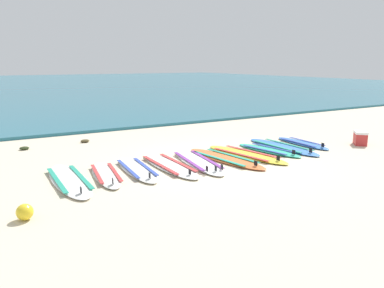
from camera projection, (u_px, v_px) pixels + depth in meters
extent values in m
plane|color=beige|center=(216.00, 162.00, 8.72)|extent=(80.00, 80.00, 0.00)
cube|color=#23667A|center=(25.00, 85.00, 38.37)|extent=(80.00, 60.00, 0.10)
ellipsoid|color=white|center=(69.00, 180.00, 7.29)|extent=(0.65, 2.52, 0.07)
cube|color=teal|center=(57.00, 180.00, 7.17)|extent=(0.11, 1.76, 0.01)
cube|color=teal|center=(81.00, 176.00, 7.39)|extent=(0.11, 1.76, 0.01)
cube|color=black|center=(81.00, 190.00, 6.43)|extent=(0.01, 0.09, 0.11)
ellipsoid|color=silver|center=(106.00, 174.00, 7.64)|extent=(0.78, 2.05, 0.07)
cube|color=#D13838|center=(97.00, 173.00, 7.57)|extent=(0.27, 1.39, 0.01)
cube|color=#D13838|center=(115.00, 172.00, 7.70)|extent=(0.27, 1.39, 0.01)
cube|color=black|center=(113.00, 181.00, 6.91)|extent=(0.02, 0.09, 0.11)
ellipsoid|color=white|center=(137.00, 169.00, 8.02)|extent=(0.72, 2.21, 0.07)
cube|color=#334CB2|center=(128.00, 168.00, 7.93)|extent=(0.20, 1.52, 0.01)
cube|color=#334CB2|center=(145.00, 166.00, 8.10)|extent=(0.20, 1.52, 0.01)
cube|color=black|center=(150.00, 176.00, 7.25)|extent=(0.02, 0.09, 0.11)
ellipsoid|color=white|center=(169.00, 165.00, 8.34)|extent=(0.63, 2.46, 0.07)
cube|color=#D13838|center=(160.00, 165.00, 8.22)|extent=(0.10, 1.72, 0.01)
cube|color=#D13838|center=(177.00, 162.00, 8.44)|extent=(0.10, 1.72, 0.01)
cube|color=black|center=(190.00, 172.00, 7.51)|extent=(0.01, 0.09, 0.11)
ellipsoid|color=white|center=(197.00, 161.00, 8.64)|extent=(0.97, 2.56, 0.07)
cube|color=purple|center=(188.00, 161.00, 8.55)|extent=(0.34, 1.74, 0.01)
cube|color=purple|center=(206.00, 159.00, 8.72)|extent=(0.34, 1.74, 0.01)
cube|color=black|center=(216.00, 168.00, 7.74)|extent=(0.02, 0.09, 0.11)
cube|color=black|center=(207.00, 169.00, 7.73)|extent=(0.02, 0.09, 0.11)
cube|color=black|center=(222.00, 167.00, 7.86)|extent=(0.02, 0.09, 0.11)
ellipsoid|color=orange|center=(225.00, 158.00, 8.91)|extent=(0.96, 2.56, 0.07)
cube|color=teal|center=(218.00, 158.00, 8.77)|extent=(0.33, 1.74, 0.01)
cube|color=teal|center=(232.00, 155.00, 9.04)|extent=(0.33, 1.74, 0.01)
cube|color=black|center=(256.00, 163.00, 8.14)|extent=(0.02, 0.09, 0.11)
ellipsoid|color=yellow|center=(246.00, 154.00, 9.31)|extent=(1.06, 2.57, 0.07)
cube|color=#D13838|center=(240.00, 154.00, 9.16)|extent=(0.40, 1.73, 0.01)
cube|color=#D13838|center=(252.00, 151.00, 9.44)|extent=(0.40, 1.73, 0.01)
cube|color=black|center=(278.00, 158.00, 8.56)|extent=(0.03, 0.09, 0.11)
ellipsoid|color=#2DB793|center=(268.00, 150.00, 9.75)|extent=(0.82, 2.04, 0.07)
cube|color=#334CB2|center=(264.00, 150.00, 9.63)|extent=(0.30, 1.38, 0.01)
cube|color=#334CB2|center=(273.00, 148.00, 9.86)|extent=(0.30, 1.38, 0.01)
cube|color=black|center=(294.00, 152.00, 9.15)|extent=(0.03, 0.09, 0.11)
ellipsoid|color=#3875CC|center=(282.00, 147.00, 10.15)|extent=(0.68, 2.51, 0.07)
cube|color=teal|center=(276.00, 146.00, 10.03)|extent=(0.13, 1.75, 0.01)
cube|color=teal|center=(288.00, 144.00, 10.25)|extent=(0.13, 1.75, 0.01)
cube|color=black|center=(311.00, 151.00, 9.32)|extent=(0.01, 0.09, 0.11)
ellipsoid|color=#3875CC|center=(302.00, 143.00, 10.60)|extent=(0.53, 1.91, 0.07)
cube|color=#334CB2|center=(298.00, 142.00, 10.51)|extent=(0.10, 1.33, 0.01)
cube|color=#334CB2|center=(307.00, 141.00, 10.67)|extent=(0.10, 1.33, 0.01)
cube|color=black|center=(323.00, 145.00, 9.94)|extent=(0.01, 0.09, 0.11)
cube|color=red|center=(360.00, 139.00, 10.53)|extent=(0.52, 0.53, 0.32)
cube|color=white|center=(361.00, 132.00, 10.49)|extent=(0.54, 0.55, 0.06)
sphere|color=yellow|center=(25.00, 212.00, 5.49)|extent=(0.25, 0.25, 0.25)
ellipsoid|color=#2D381E|center=(24.00, 148.00, 9.94)|extent=(0.25, 0.20, 0.09)
ellipsoid|color=#4C4228|center=(85.00, 141.00, 10.85)|extent=(0.25, 0.20, 0.09)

